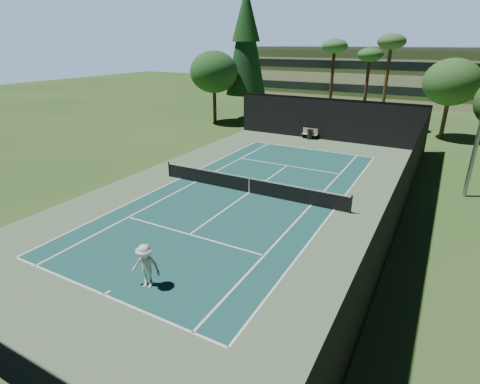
# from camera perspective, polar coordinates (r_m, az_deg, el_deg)

# --- Properties ---
(ground) EXTENTS (160.00, 160.00, 0.00)m
(ground) POSITION_cam_1_polar(r_m,az_deg,el_deg) (23.84, 1.38, -0.12)
(ground) COLOR #2E511E
(ground) RESTS_ON ground
(apron_slab) EXTENTS (18.00, 32.00, 0.01)m
(apron_slab) POSITION_cam_1_polar(r_m,az_deg,el_deg) (23.84, 1.38, -0.11)
(apron_slab) COLOR #577451
(apron_slab) RESTS_ON ground
(court_surface) EXTENTS (10.97, 23.77, 0.01)m
(court_surface) POSITION_cam_1_polar(r_m,az_deg,el_deg) (23.84, 1.38, -0.09)
(court_surface) COLOR #184D48
(court_surface) RESTS_ON ground
(court_lines) EXTENTS (11.07, 23.87, 0.01)m
(court_lines) POSITION_cam_1_polar(r_m,az_deg,el_deg) (23.83, 1.38, -0.08)
(court_lines) COLOR white
(court_lines) RESTS_ON ground
(tennis_net) EXTENTS (12.90, 0.10, 1.10)m
(tennis_net) POSITION_cam_1_polar(r_m,az_deg,el_deg) (23.64, 1.39, 1.13)
(tennis_net) COLOR black
(tennis_net) RESTS_ON ground
(fence) EXTENTS (18.04, 32.05, 4.03)m
(fence) POSITION_cam_1_polar(r_m,az_deg,el_deg) (23.22, 1.50, 4.53)
(fence) COLOR black
(fence) RESTS_ON ground
(player) EXTENTS (1.32, 0.96, 1.84)m
(player) POSITION_cam_1_polar(r_m,az_deg,el_deg) (15.08, -14.16, -10.90)
(player) COLOR white
(player) RESTS_ON ground
(tennis_ball_a) EXTENTS (0.07, 0.07, 0.07)m
(tennis_ball_a) POSITION_cam_1_polar(r_m,az_deg,el_deg) (18.52, -20.79, -8.38)
(tennis_ball_a) COLOR #B6D530
(tennis_ball_a) RESTS_ON ground
(tennis_ball_b) EXTENTS (0.07, 0.07, 0.07)m
(tennis_ball_b) POSITION_cam_1_polar(r_m,az_deg,el_deg) (26.73, -4.40, 2.37)
(tennis_ball_b) COLOR #D1E834
(tennis_ball_b) RESTS_ON ground
(tennis_ball_c) EXTENTS (0.08, 0.08, 0.08)m
(tennis_ball_c) POSITION_cam_1_polar(r_m,az_deg,el_deg) (25.83, 3.91, 1.69)
(tennis_ball_c) COLOR #DBF036
(tennis_ball_c) RESTS_ON ground
(tennis_ball_d) EXTENTS (0.07, 0.07, 0.07)m
(tennis_ball_d) POSITION_cam_1_polar(r_m,az_deg,el_deg) (28.97, -4.28, 3.93)
(tennis_ball_d) COLOR #ABCA2E
(tennis_ball_d) RESTS_ON ground
(park_bench) EXTENTS (1.50, 0.45, 1.02)m
(park_bench) POSITION_cam_1_polar(r_m,az_deg,el_deg) (38.18, 10.60, 8.81)
(park_bench) COLOR beige
(park_bench) RESTS_ON ground
(trash_bin) EXTENTS (0.56, 0.56, 0.95)m
(trash_bin) POSITION_cam_1_polar(r_m,az_deg,el_deg) (37.94, 10.60, 8.62)
(trash_bin) COLOR black
(trash_bin) RESTS_ON ground
(pine_tree) EXTENTS (4.80, 4.80, 15.00)m
(pine_tree) POSITION_cam_1_polar(r_m,az_deg,el_deg) (47.18, 0.93, 22.61)
(pine_tree) COLOR #49341F
(pine_tree) RESTS_ON ground
(palm_a) EXTENTS (2.80, 2.80, 9.32)m
(palm_a) POSITION_cam_1_polar(r_m,az_deg,el_deg) (45.31, 14.20, 20.31)
(palm_a) COLOR #3F291B
(palm_a) RESTS_ON ground
(palm_b) EXTENTS (2.80, 2.80, 8.42)m
(palm_b) POSITION_cam_1_polar(r_m,az_deg,el_deg) (46.48, 19.18, 18.80)
(palm_b) COLOR #40281B
(palm_b) RESTS_ON ground
(palm_c) EXTENTS (2.80, 2.80, 9.77)m
(palm_c) POSITION_cam_1_polar(r_m,az_deg,el_deg) (43.08, 22.04, 19.96)
(palm_c) COLOR #4A351F
(palm_c) RESTS_ON ground
(decid_tree_a) EXTENTS (5.12, 5.12, 7.62)m
(decid_tree_a) POSITION_cam_1_polar(r_m,az_deg,el_deg) (41.78, 29.55, 14.34)
(decid_tree_a) COLOR #4A321F
(decid_tree_a) RESTS_ON ground
(decid_tree_c) EXTENTS (5.44, 5.44, 8.09)m
(decid_tree_c) POSITION_cam_1_polar(r_m,az_deg,el_deg) (44.84, -4.00, 17.75)
(decid_tree_c) COLOR #4C3320
(decid_tree_c) RESTS_ON ground
(campus_building) EXTENTS (40.50, 12.50, 8.30)m
(campus_building) POSITION_cam_1_polar(r_m,az_deg,el_deg) (66.56, 20.92, 16.42)
(campus_building) COLOR beige
(campus_building) RESTS_ON ground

